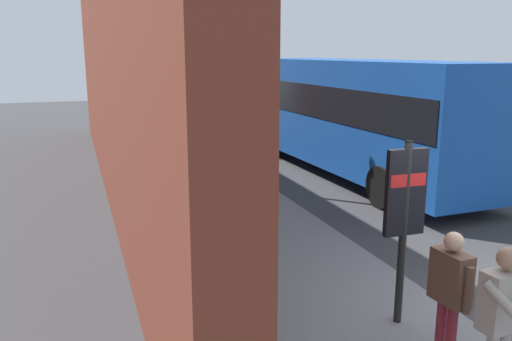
% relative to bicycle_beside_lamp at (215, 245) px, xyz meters
% --- Properties ---
extents(ground, '(60.00, 60.00, 0.00)m').
position_rel_bicycle_beside_lamp_xyz_m(ground, '(3.36, -3.74, -0.51)').
color(ground, '#38383A').
extents(sidewalk_pavement, '(24.00, 3.50, 0.12)m').
position_rel_bicycle_beside_lamp_xyz_m(sidewalk_pavement, '(5.36, -0.99, -0.45)').
color(sidewalk_pavement, slate).
rests_on(sidewalk_pavement, ground).
extents(station_facade, '(22.00, 0.65, 9.08)m').
position_rel_bicycle_beside_lamp_xyz_m(station_facade, '(6.35, 1.06, 4.03)').
color(station_facade, brown).
rests_on(station_facade, ground).
extents(bicycle_beside_lamp, '(0.48, 1.77, 0.97)m').
position_rel_bicycle_beside_lamp_xyz_m(bicycle_beside_lamp, '(0.00, 0.00, 0.00)').
color(bicycle_beside_lamp, black).
rests_on(bicycle_beside_lamp, sidewalk_pavement).
extents(bicycle_under_window, '(0.48, 1.77, 0.97)m').
position_rel_bicycle_beside_lamp_xyz_m(bicycle_under_window, '(0.77, 0.07, 0.00)').
color(bicycle_under_window, black).
rests_on(bicycle_under_window, sidewalk_pavement).
extents(bicycle_mid_rack, '(0.48, 1.77, 0.97)m').
position_rel_bicycle_beside_lamp_xyz_m(bicycle_mid_rack, '(1.56, 0.06, 0.00)').
color(bicycle_mid_rack, black).
rests_on(bicycle_mid_rack, sidewalk_pavement).
extents(bicycle_by_door, '(0.57, 1.74, 0.97)m').
position_rel_bicycle_beside_lamp_xyz_m(bicycle_by_door, '(2.40, 0.13, 0.00)').
color(bicycle_by_door, black).
rests_on(bicycle_by_door, sidewalk_pavement).
extents(bicycle_nearest_sign, '(0.70, 1.69, 0.97)m').
position_rel_bicycle_beside_lamp_xyz_m(bicycle_nearest_sign, '(3.18, 0.11, 0.00)').
color(bicycle_nearest_sign, black).
rests_on(bicycle_nearest_sign, sidewalk_pavement).
extents(bicycle_far_end, '(0.52, 1.75, 0.97)m').
position_rel_bicycle_beside_lamp_xyz_m(bicycle_far_end, '(3.95, 0.03, 0.00)').
color(bicycle_far_end, black).
rests_on(bicycle_far_end, sidewalk_pavement).
extents(transit_info_sign, '(0.10, 0.55, 2.40)m').
position_rel_bicycle_beside_lamp_xyz_m(transit_info_sign, '(-2.47, -1.81, 1.21)').
color(transit_info_sign, black).
rests_on(transit_info_sign, sidewalk_pavement).
extents(city_bus, '(10.57, 2.88, 3.35)m').
position_rel_bicycle_beside_lamp_xyz_m(city_bus, '(5.74, -5.74, 1.41)').
color(city_bus, '#1951B2').
rests_on(city_bus, ground).
extents(pedestrian_crossing_street, '(0.60, 0.25, 1.58)m').
position_rel_bicycle_beside_lamp_xyz_m(pedestrian_crossing_street, '(-3.48, -1.73, 0.58)').
color(pedestrian_crossing_street, maroon).
rests_on(pedestrian_crossing_street, sidewalk_pavement).
extents(pedestrian_by_facade, '(0.61, 0.38, 1.67)m').
position_rel_bicycle_beside_lamp_xyz_m(pedestrian_by_facade, '(5.48, -0.62, 0.63)').
color(pedestrian_by_facade, '#4C724C').
rests_on(pedestrian_by_facade, sidewalk_pavement).
extents(tourist_with_hotdogs, '(0.60, 0.63, 1.65)m').
position_rel_bicycle_beside_lamp_xyz_m(tourist_with_hotdogs, '(-4.18, -1.79, 0.63)').
color(tourist_with_hotdogs, '#B2A599').
rests_on(tourist_with_hotdogs, sidewalk_pavement).
extents(street_lamp, '(0.28, 0.28, 5.16)m').
position_rel_bicycle_beside_lamp_xyz_m(street_lamp, '(4.78, -2.44, 2.67)').
color(street_lamp, '#333338').
rests_on(street_lamp, sidewalk_pavement).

